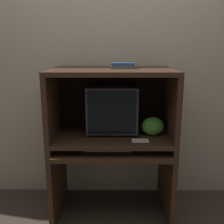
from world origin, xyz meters
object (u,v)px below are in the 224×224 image
at_px(snack_bag, 153,126).
at_px(book_stack, 122,65).
at_px(mouse, 140,147).
at_px(crt_monitor, 112,108).
at_px(keyboard, 108,147).

relative_size(snack_bag, book_stack, 0.96).
height_order(mouse, snack_bag, snack_bag).
height_order(crt_monitor, snack_bag, crt_monitor).
relative_size(mouse, snack_bag, 0.38).
relative_size(crt_monitor, keyboard, 1.10).
bearing_deg(keyboard, snack_bag, 10.79).
height_order(snack_bag, book_stack, book_stack).
relative_size(keyboard, book_stack, 1.97).
distance_m(snack_bag, book_stack, 0.58).
distance_m(mouse, snack_bag, 0.20).
distance_m(crt_monitor, snack_bag, 0.39).
distance_m(crt_monitor, book_stack, 0.38).
distance_m(keyboard, book_stack, 0.70).
relative_size(mouse, book_stack, 0.37).
xyz_separation_m(crt_monitor, snack_bag, (0.35, -0.12, -0.13)).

